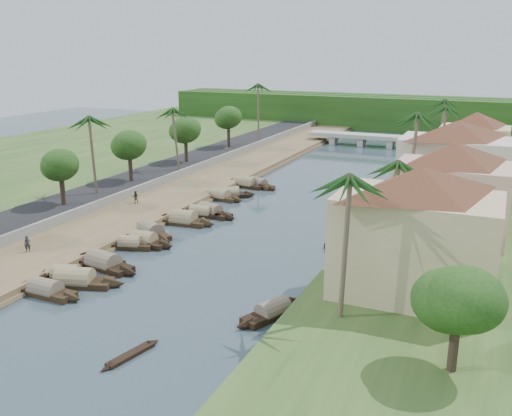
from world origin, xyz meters
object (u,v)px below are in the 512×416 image
at_px(building_near, 416,231).
at_px(sampan_0, 46,291).
at_px(bridge, 377,138).
at_px(sampan_1, 66,276).
at_px(person_near, 27,244).

bearing_deg(building_near, sampan_0, -160.48).
xyz_separation_m(bridge, sampan_0, (-9.14, -83.98, -1.31)).
bearing_deg(sampan_0, bridge, 84.87).
height_order(bridge, building_near, building_near).
relative_size(building_near, sampan_0, 1.93).
bearing_deg(building_near, bridge, 104.39).
bearing_deg(sampan_1, building_near, -6.03).
distance_m(bridge, sampan_0, 84.48).
relative_size(bridge, sampan_1, 4.11).
xyz_separation_m(sampan_0, person_near, (-7.53, 5.71, 1.19)).
relative_size(bridge, building_near, 1.89).
relative_size(sampan_1, person_near, 4.24).
height_order(sampan_1, person_near, person_near).
xyz_separation_m(bridge, person_near, (-16.67, -78.26, -0.12)).
relative_size(building_near, person_near, 9.25).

